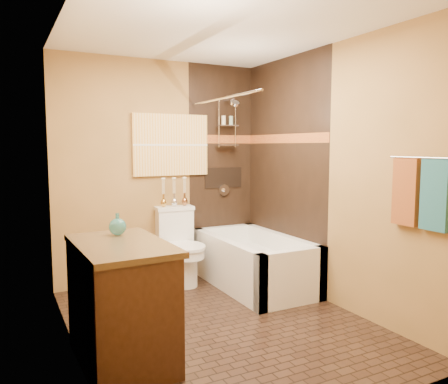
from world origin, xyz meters
TOP-DOWN VIEW (x-y plane):
  - floor at (0.00, 0.00)m, footprint 3.00×3.00m
  - wall_left at (-1.20, 0.00)m, footprint 0.02×3.00m
  - wall_right at (1.20, 0.00)m, footprint 0.02×3.00m
  - wall_back at (0.00, 1.50)m, footprint 2.40×0.02m
  - wall_front at (0.00, -1.50)m, footprint 2.40×0.02m
  - ceiling at (0.00, 0.00)m, footprint 3.00×3.00m
  - alcove_tile_back at (0.78, 1.49)m, footprint 0.85×0.01m
  - alcove_tile_right at (1.19, 0.75)m, footprint 0.01×1.50m
  - mosaic_band_back at (0.78, 1.48)m, footprint 0.85×0.01m
  - mosaic_band_right at (1.18, 0.75)m, footprint 0.01×1.50m
  - alcove_niche at (0.80, 1.48)m, footprint 0.50×0.01m
  - shower_fixtures at (0.80, 1.38)m, footprint 0.24×0.33m
  - curtain_rod at (0.40, 0.75)m, footprint 0.03×1.55m
  - towel_bar at (1.15, -1.05)m, footprint 0.02×0.55m
  - towel_teal at (1.16, -1.18)m, footprint 0.05×0.22m
  - towel_rust at (1.16, -0.92)m, footprint 0.05×0.22m
  - sunset_painting at (0.12, 1.48)m, footprint 0.90×0.04m
  - vanity_mirror at (-1.19, -0.28)m, footprint 0.01×1.00m
  - bathtub at (0.80, 0.75)m, footprint 0.80×1.50m
  - toilet at (0.12, 1.20)m, footprint 0.44×0.65m
  - vanity at (-0.92, -0.28)m, footprint 0.63×1.00m
  - teal_bottle at (-0.87, -0.02)m, footprint 0.16×0.16m
  - bud_vases at (0.12, 1.39)m, footprint 0.32×0.07m

SIDE VIEW (x-z plane):
  - floor at x=0.00m, z-range 0.00..0.00m
  - bathtub at x=0.80m, z-range -0.05..0.50m
  - toilet at x=0.12m, z-range 0.01..0.86m
  - vanity at x=-0.92m, z-range 0.00..0.87m
  - teal_bottle at x=-0.87m, z-range 0.85..1.05m
  - bud_vases at x=0.12m, z-range 0.87..1.19m
  - alcove_niche at x=0.80m, z-range 1.02..1.27m
  - towel_teal at x=1.16m, z-range 0.92..1.44m
  - towel_rust at x=1.16m, z-range 0.92..1.44m
  - wall_left at x=-1.20m, z-range 0.00..2.50m
  - wall_right at x=1.20m, z-range 0.00..2.50m
  - wall_back at x=0.00m, z-range 0.00..2.50m
  - wall_front at x=0.00m, z-range 0.00..2.50m
  - alcove_tile_back at x=0.78m, z-range 0.00..2.50m
  - alcove_tile_right at x=1.19m, z-range 0.00..2.50m
  - towel_bar at x=1.15m, z-range 1.44..1.46m
  - vanity_mirror at x=-1.19m, z-range 1.05..1.95m
  - sunset_painting at x=0.12m, z-range 1.20..1.90m
  - mosaic_band_back at x=0.78m, z-range 1.57..1.67m
  - mosaic_band_right at x=1.18m, z-range 1.57..1.67m
  - shower_fixtures at x=0.80m, z-range 1.08..2.25m
  - curtain_rod at x=0.40m, z-range 2.01..2.03m
  - ceiling at x=0.00m, z-range 2.50..2.50m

